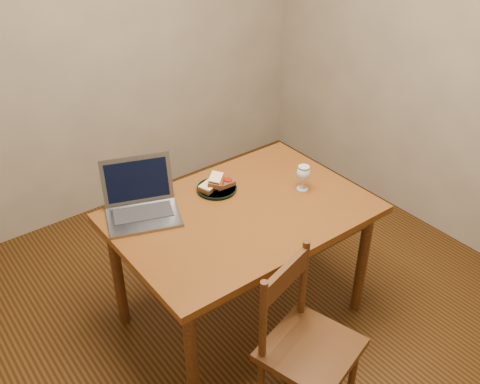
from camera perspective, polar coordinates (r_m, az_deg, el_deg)
floor at (r=3.21m, az=1.15°, el=-13.34°), size 3.20×3.20×0.02m
back_wall at (r=3.75m, az=-14.71°, el=16.31°), size 3.20×0.02×2.60m
right_wall at (r=3.61m, az=22.55°, el=14.27°), size 0.02×3.20×2.60m
table at (r=2.80m, az=0.20°, el=-3.38°), size 1.30×0.90×0.74m
chair at (r=2.49m, az=7.15°, el=-15.27°), size 0.49×0.48×0.43m
plate at (r=2.90m, az=-2.49°, el=0.35°), size 0.22×0.22×0.02m
sandwich_cheese at (r=2.88m, az=-3.21°, el=0.67°), size 0.14×0.10×0.04m
sandwich_tomato at (r=2.90m, az=-1.71°, el=0.98°), size 0.12×0.07×0.04m
sandwich_top at (r=2.88m, az=-2.57°, el=1.29°), size 0.14×0.14×0.04m
milk_glass at (r=2.89m, az=6.75°, el=1.51°), size 0.07×0.07×0.14m
laptop at (r=2.75m, az=-10.54°, el=-0.80°), size 0.45×0.43×0.26m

